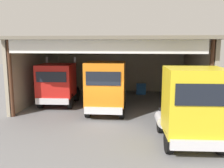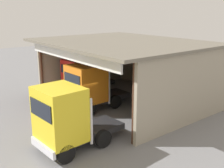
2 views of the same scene
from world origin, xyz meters
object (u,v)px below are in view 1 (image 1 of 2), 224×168
object	(u,v)px
truck_yellow_left_bay	(191,107)
oil_drum	(168,90)
truck_orange_center_right_bay	(106,87)
tool_cart	(141,89)
truck_red_right_bay	(58,84)

from	to	relation	value
truck_yellow_left_bay	oil_drum	world-z (taller)	truck_yellow_left_bay
truck_orange_center_right_bay	tool_cart	bearing A→B (deg)	-110.50
truck_yellow_left_bay	oil_drum	bearing A→B (deg)	-95.28
truck_orange_center_right_bay	oil_drum	xyz separation A→B (m)	(4.98, 7.07, -1.43)
truck_red_right_bay	tool_cart	xyz separation A→B (m)	(6.42, 5.14, -1.24)
truck_yellow_left_bay	tool_cart	xyz separation A→B (m)	(-2.17, 11.64, -1.40)
tool_cart	truck_orange_center_right_bay	bearing A→B (deg)	-109.03
truck_yellow_left_bay	tool_cart	world-z (taller)	truck_yellow_left_bay
oil_drum	truck_orange_center_right_bay	bearing A→B (deg)	-125.12
truck_orange_center_right_bay	tool_cart	distance (m)	7.55
oil_drum	truck_yellow_left_bay	bearing A→B (deg)	-91.89
truck_red_right_bay	truck_yellow_left_bay	bearing A→B (deg)	139.31
oil_drum	tool_cart	world-z (taller)	tool_cart
truck_red_right_bay	tool_cart	distance (m)	8.32
truck_red_right_bay	truck_orange_center_right_bay	size ratio (longest dim) A/B	0.96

